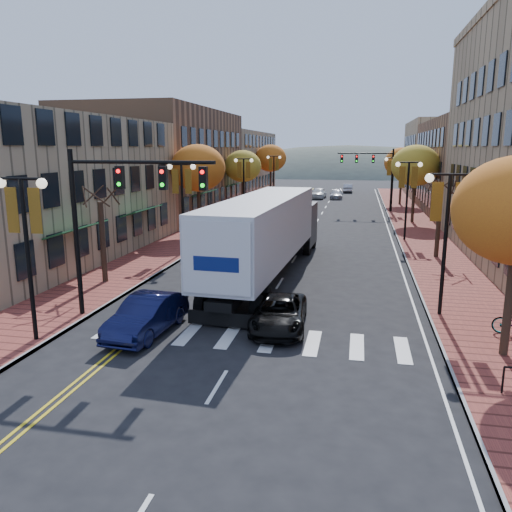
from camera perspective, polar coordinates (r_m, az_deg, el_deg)
The scene contains 30 objects.
ground at distance 17.31m, azimuth -2.59°, elevation -11.74°, with size 200.00×200.00×0.00m, color black.
sidewalk_left at distance 50.03m, azimuth -3.45°, elevation 4.20°, with size 4.00×85.00×0.15m, color brown.
sidewalk_right at distance 48.58m, azimuth 17.55°, elevation 3.41°, with size 4.00×85.00×0.15m, color brown.
building_left_near at distance 35.31m, azimuth -24.95°, elevation 6.98°, with size 12.00×22.00×9.00m, color #9E8966.
building_left_mid at distance 55.45m, azimuth -10.71°, elevation 10.42°, with size 12.00×24.00×11.00m, color brown.
building_left_far at distance 79.17m, azimuth -3.74°, elevation 10.53°, with size 12.00×26.00×9.50m, color #9E8966.
building_right_mid at distance 59.17m, azimuth 26.25°, elevation 9.01°, with size 15.00×24.00×10.00m, color brown.
building_right_far at distance 80.66m, azimuth 22.44°, elevation 10.22°, with size 15.00×20.00×11.00m, color #9E8966.
tree_left_a at distance 27.10m, azimuth -17.09°, elevation 1.52°, with size 0.28×0.28×4.20m.
tree_left_b at distance 41.43m, azimuth -6.65°, elevation 9.94°, with size 4.48×4.48×7.21m.
tree_left_c at distance 56.85m, azimuth -1.52°, elevation 10.21°, with size 4.16×4.16×6.69m.
tree_left_d at distance 74.47m, azimuth 1.69°, elevation 11.10°, with size 4.61×4.61×7.42m.
tree_right_b at distance 34.04m, azimuth 20.12°, elevation 3.40°, with size 0.28×0.28×4.20m.
tree_right_c at distance 49.60m, azimuth 17.78°, elevation 9.81°, with size 4.48×4.48×7.21m.
tree_right_d at distance 65.54m, azimuth 16.35°, elevation 10.20°, with size 4.35×4.35×7.00m.
lamp_left_a at distance 19.32m, azimuth -24.86°, elevation 2.95°, with size 1.96×0.36×6.05m.
lamp_left_b at distance 33.46m, azimuth -8.45°, elevation 7.39°, with size 1.96×0.36×6.05m.
lamp_left_c at distance 50.70m, azimuth -1.41°, elevation 9.11°, with size 1.96×0.36×6.05m.
lamp_left_d at distance 68.34m, azimuth 2.05°, elevation 9.91°, with size 1.96×0.36×6.05m.
lamp_right_a at distance 21.78m, azimuth 21.02°, elevation 4.20°, with size 1.96×0.36×6.05m.
lamp_right_b at distance 39.57m, azimuth 16.95°, elevation 7.73°, with size 1.96×0.36×6.05m.
lamp_right_c at distance 57.49m, azimuth 15.40°, elevation 9.05°, with size 1.96×0.36×6.05m.
traffic_mast_near at distance 20.71m, azimuth -15.56°, elevation 5.94°, with size 6.10×0.35×7.00m.
traffic_mast_far at distance 57.38m, azimuth 13.39°, elevation 9.78°, with size 6.10×0.34×7.00m.
semi_truck at distance 27.39m, azimuth 1.50°, elevation 3.03°, with size 3.79×18.31×4.55m.
navy_sedan at distance 19.76m, azimuth -12.35°, elevation -6.63°, with size 1.57×4.49×1.48m, color #0C0F33.
black_suv at distance 19.91m, azimuth 2.65°, elevation -6.55°, with size 2.08×4.51×1.25m, color black.
car_far_white at distance 72.51m, azimuth 7.19°, elevation 7.16°, with size 1.82×4.53×1.54m, color white.
car_far_silver at distance 72.35m, azimuth 9.18°, elevation 6.97°, with size 1.74×4.27×1.24m, color #9F9FA6.
car_far_oncoming at distance 83.26m, azimuth 10.47°, elevation 7.64°, with size 1.46×4.18×1.38m, color #B6B6BE.
Camera 1 is at (3.95, -15.32, 7.02)m, focal length 35.00 mm.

